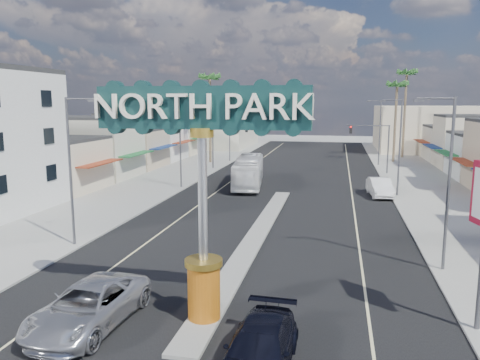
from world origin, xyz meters
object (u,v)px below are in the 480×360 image
at_px(gateway_sign, 202,176).
at_px(palm_left_far, 210,82).
at_px(traffic_signal_right, 373,139).
at_px(car_parked_right, 380,187).
at_px(streetlight_r_far, 379,129).
at_px(suv_left, 89,306).
at_px(traffic_signal_left, 226,137).
at_px(streetlight_r_near, 446,175).
at_px(palm_right_mid, 397,89).
at_px(city_bus, 249,171).
at_px(streetlight_l_far, 231,127).
at_px(streetlight_l_near, 72,164).
at_px(streetlight_r_mid, 398,142).
at_px(streetlight_l_mid, 182,139).
at_px(suv_right, 259,350).
at_px(palm_right_far, 407,78).

height_order(gateway_sign, palm_left_far, palm_left_far).
bearing_deg(traffic_signal_right, car_parked_right, -90.74).
height_order(streetlight_r_far, palm_left_far, palm_left_far).
bearing_deg(suv_left, car_parked_right, 69.17).
relative_size(traffic_signal_left, streetlight_r_near, 0.67).
bearing_deg(traffic_signal_left, suv_left, -83.58).
height_order(streetlight_r_far, palm_right_mid, palm_right_mid).
relative_size(streetlight_r_near, city_bus, 0.81).
xyz_separation_m(streetlight_l_far, palm_left_far, (-2.57, -2.00, 6.43)).
distance_m(traffic_signal_right, city_bus, 17.72).
xyz_separation_m(streetlight_r_far, suv_left, (-14.74, -51.34, -4.23)).
distance_m(streetlight_l_near, streetlight_r_far, 46.90).
bearing_deg(streetlight_r_mid, city_bus, 170.12).
xyz_separation_m(palm_left_far, city_bus, (8.97, -17.48, -9.94)).
distance_m(gateway_sign, streetlight_l_mid, 29.91).
relative_size(traffic_signal_right, palm_right_mid, 0.50).
distance_m(streetlight_r_far, city_bus, 24.52).
relative_size(streetlight_r_mid, city_bus, 0.81).
bearing_deg(car_parked_right, palm_left_far, 131.27).
bearing_deg(suv_left, suv_right, -9.92).
bearing_deg(palm_right_far, streetlight_r_mid, -98.12).
xyz_separation_m(streetlight_l_near, palm_left_far, (-2.57, 40.00, 6.43)).
height_order(streetlight_r_far, suv_left, streetlight_r_far).
bearing_deg(palm_right_far, suv_right, -100.99).
bearing_deg(palm_right_mid, car_parked_right, -98.67).
distance_m(traffic_signal_left, streetlight_r_mid, 24.11).
height_order(suv_right, city_bus, city_bus).
height_order(streetlight_r_near, palm_right_mid, palm_right_mid).
relative_size(streetlight_l_far, suv_right, 1.71).
bearing_deg(palm_left_far, suv_right, -72.85).
relative_size(traffic_signal_left, city_bus, 0.54).
height_order(gateway_sign, suv_right, gateway_sign).
height_order(streetlight_l_far, car_parked_right, streetlight_l_far).
relative_size(streetlight_l_far, city_bus, 0.81).
bearing_deg(streetlight_r_mid, streetlight_r_far, 90.00).
distance_m(palm_right_mid, palm_right_far, 6.57).
bearing_deg(traffic_signal_left, streetlight_l_far, 98.86).
height_order(streetlight_l_far, city_bus, streetlight_l_far).
height_order(palm_right_far, city_bus, palm_right_far).
height_order(streetlight_l_far, streetlight_r_near, same).
height_order(streetlight_l_far, palm_right_far, palm_right_far).
bearing_deg(suv_left, palm_left_far, 103.73).
distance_m(palm_left_far, palm_right_mid, 26.70).
bearing_deg(car_parked_right, streetlight_l_near, -140.63).
bearing_deg(city_bus, streetlight_r_near, -64.36).
xyz_separation_m(gateway_sign, streetlight_l_far, (-10.43, 50.02, -0.86)).
relative_size(streetlight_l_near, palm_right_far, 0.64).
xyz_separation_m(traffic_signal_right, streetlight_r_near, (1.25, -33.99, 0.79)).
bearing_deg(suv_left, streetlight_r_far, 77.72).
bearing_deg(traffic_signal_right, gateway_sign, -102.33).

